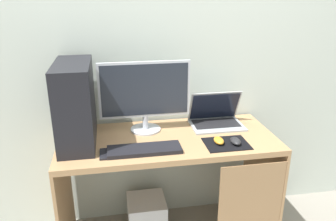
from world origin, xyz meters
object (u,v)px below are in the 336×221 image
monitor (145,95)px  keyboard (144,150)px  mouse_left (219,141)px  mouse_right (235,141)px  cell_phone (106,154)px  laptop (216,118)px  pc_tower (75,104)px  subwoofer (147,216)px

monitor → keyboard: bearing=-98.0°
mouse_left → mouse_right: bearing=-14.7°
monitor → cell_phone: bearing=-131.1°
laptop → mouse_left: 0.30m
pc_tower → mouse_right: 0.97m
monitor → subwoofer: bearing=-111.0°
laptop → keyboard: (-0.52, -0.31, -0.04)m
monitor → pc_tower: bearing=-167.4°
cell_phone → subwoofer: 0.74m
laptop → keyboard: 0.61m
keyboard → mouse_right: size_ratio=4.38×
pc_tower → mouse_left: size_ratio=5.04×
mouse_right → laptop: bearing=94.1°
pc_tower → subwoofer: bearing=8.6°
monitor → subwoofer: 0.89m
cell_phone → subwoofer: size_ratio=0.49×
monitor → mouse_left: 0.54m
mouse_right → cell_phone: mouse_right is taller
pc_tower → mouse_left: bearing=-12.3°
monitor → laptop: monitor is taller
mouse_left → monitor: bearing=146.2°
mouse_left → subwoofer: mouse_left is taller
mouse_right → monitor: bearing=149.3°
mouse_left → keyboard: bearing=-177.4°
laptop → mouse_left: laptop is taller
mouse_left → mouse_right: 0.10m
pc_tower → mouse_right: bearing=-12.6°
laptop → subwoofer: 0.85m
keyboard → laptop: bearing=30.6°
subwoofer → pc_tower: bearing=-171.4°
monitor → cell_phone: (-0.26, -0.29, -0.24)m
monitor → mouse_right: (0.50, -0.30, -0.22)m
laptop → mouse_right: size_ratio=3.61×
keyboard → mouse_right: bearing=-0.5°
laptop → pc_tower: bearing=-173.1°
pc_tower → cell_phone: size_ratio=3.73×
pc_tower → monitor: pc_tower is taller
monitor → mouse_left: size_ratio=5.99×
pc_tower → keyboard: (0.38, -0.20, -0.23)m
monitor → mouse_right: bearing=-30.7°
pc_tower → keyboard: size_ratio=1.15×
laptop → monitor: bearing=-178.2°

